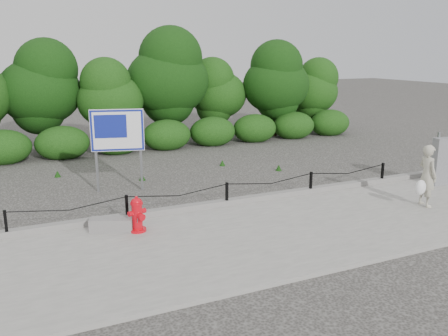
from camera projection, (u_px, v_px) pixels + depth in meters
ground at (227, 209)px, 11.82m from camera, size 90.00×90.00×0.00m
sidewalk at (267, 234)px, 10.05m from camera, size 14.00×4.00×0.08m
curb at (226, 202)px, 11.83m from camera, size 14.00×0.22×0.14m
chain_barrier at (227, 191)px, 11.71m from camera, size 10.06×0.06×0.60m
treeline at (118, 85)px, 18.85m from camera, size 20.24×3.59×4.73m
fire_hydrant at (137, 215)px, 10.04m from camera, size 0.45×0.46×0.78m
pedestrian at (427, 176)px, 11.61m from camera, size 0.71×0.60×1.54m
concrete_block at (112, 225)px, 10.10m from camera, size 0.95×0.63×0.29m
utility_cabinet at (441, 161)px, 13.53m from camera, size 0.56×0.42×1.50m
advertising_sign at (117, 134)px, 12.92m from camera, size 1.40×0.46×2.30m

